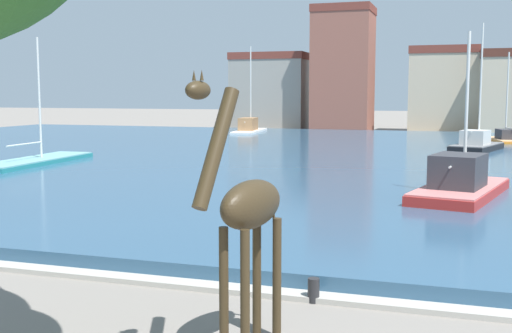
# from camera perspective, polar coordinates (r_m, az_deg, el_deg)

# --- Properties ---
(harbor_water) EXTENTS (82.44, 53.11, 0.44)m
(harbor_water) POSITION_cam_1_polar(r_m,az_deg,el_deg) (40.21, 6.95, 0.81)
(harbor_water) COLOR #2D5170
(harbor_water) RESTS_ON ground
(quay_edge_coping) EXTENTS (82.44, 0.50, 0.12)m
(quay_edge_coping) POSITION_cam_1_polar(r_m,az_deg,el_deg) (15.17, -12.90, -9.54)
(quay_edge_coping) COLOR #ADA89E
(quay_edge_coping) RESTS_ON ground
(giraffe_statue) EXTENTS (0.97, 2.58, 4.55)m
(giraffe_statue) POSITION_cam_1_polar(r_m,az_deg,el_deg) (10.40, -0.81, -3.97)
(giraffe_statue) COLOR #382B19
(giraffe_statue) RESTS_ON ground
(sailboat_orange) EXTENTS (3.51, 6.96, 7.38)m
(sailboat_orange) POSITION_cam_1_polar(r_m,az_deg,el_deg) (54.23, 21.30, 2.17)
(sailboat_orange) COLOR orange
(sailboat_orange) RESTS_ON ground
(sailboat_black) EXTENTS (3.80, 6.43, 8.75)m
(sailboat_black) POSITION_cam_1_polar(r_m,az_deg,el_deg) (45.11, 19.16, 1.62)
(sailboat_black) COLOR black
(sailboat_black) RESTS_ON ground
(sailboat_red) EXTENTS (3.81, 7.63, 6.46)m
(sailboat_red) POSITION_cam_1_polar(r_m,az_deg,el_deg) (25.12, 17.96, -1.94)
(sailboat_red) COLOR red
(sailboat_red) RESTS_ON ground
(sailboat_white) EXTENTS (2.81, 8.88, 8.68)m
(sailboat_white) POSITION_cam_1_polar(r_m,az_deg,el_deg) (62.47, -0.50, 3.24)
(sailboat_white) COLOR white
(sailboat_white) RESTS_ON ground
(sailboat_teal) EXTENTS (2.60, 9.82, 7.19)m
(sailboat_teal) POSITION_cam_1_polar(r_m,az_deg,el_deg) (37.14, -18.32, 0.29)
(sailboat_teal) COLOR teal
(sailboat_teal) RESTS_ON ground
(mooring_bollard) EXTENTS (0.24, 0.24, 0.50)m
(mooring_bollard) POSITION_cam_1_polar(r_m,az_deg,el_deg) (13.26, 5.14, -10.91)
(mooring_bollard) COLOR #232326
(mooring_bollard) RESTS_ON ground
(townhouse_tall_gabled) EXTENTS (8.58, 6.46, 8.73)m
(townhouse_tall_gabled) POSITION_cam_1_polar(r_m,az_deg,el_deg) (74.37, 1.43, 6.69)
(townhouse_tall_gabled) COLOR gray
(townhouse_tall_gabled) RESTS_ON ground
(townhouse_narrow_midrow) EXTENTS (6.20, 5.86, 13.35)m
(townhouse_narrow_midrow) POSITION_cam_1_polar(r_m,az_deg,el_deg) (69.88, 7.75, 8.54)
(townhouse_narrow_midrow) COLOR #8E5142
(townhouse_narrow_midrow) RESTS_ON ground
(townhouse_corner_house) EXTENTS (7.12, 7.19, 9.01)m
(townhouse_corner_house) POSITION_cam_1_polar(r_m,az_deg,el_deg) (71.24, 16.42, 6.55)
(townhouse_corner_house) COLOR #C6B293
(townhouse_corner_house) RESTS_ON ground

